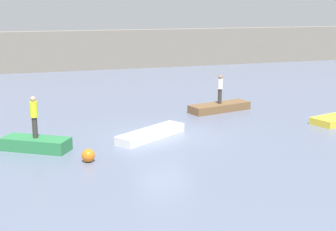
{
  "coord_description": "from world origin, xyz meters",
  "views": [
    {
      "loc": [
        -6.4,
        -20.32,
        6.04
      ],
      "look_at": [
        0.83,
        1.8,
        0.51
      ],
      "focal_mm": 50.19,
      "sensor_mm": 36.0,
      "label": 1
    }
  ],
  "objects_px": {
    "rowboat_green": "(36,144)",
    "rowboat_brown": "(220,107)",
    "person_white_shirt": "(220,88)",
    "person_hiviz_shirt": "(34,115)",
    "rowboat_white": "(151,134)",
    "mooring_buoy": "(88,155)"
  },
  "relations": [
    {
      "from": "rowboat_brown",
      "to": "rowboat_green",
      "type": "bearing_deg",
      "value": -170.28
    },
    {
      "from": "person_hiviz_shirt",
      "to": "rowboat_green",
      "type": "bearing_deg",
      "value": -90.0
    },
    {
      "from": "rowboat_white",
      "to": "person_white_shirt",
      "type": "height_order",
      "value": "person_white_shirt"
    },
    {
      "from": "rowboat_white",
      "to": "person_hiviz_shirt",
      "type": "relative_size",
      "value": 2.15
    },
    {
      "from": "rowboat_green",
      "to": "person_hiviz_shirt",
      "type": "relative_size",
      "value": 1.61
    },
    {
      "from": "rowboat_green",
      "to": "rowboat_white",
      "type": "bearing_deg",
      "value": 35.43
    },
    {
      "from": "person_white_shirt",
      "to": "rowboat_white",
      "type": "bearing_deg",
      "value": -141.82
    },
    {
      "from": "person_hiviz_shirt",
      "to": "mooring_buoy",
      "type": "xyz_separation_m",
      "value": [
        1.87,
        -2.22,
        -1.28
      ]
    },
    {
      "from": "rowboat_green",
      "to": "rowboat_white",
      "type": "relative_size",
      "value": 0.75
    },
    {
      "from": "rowboat_green",
      "to": "person_hiviz_shirt",
      "type": "distance_m",
      "value": 1.27
    },
    {
      "from": "person_hiviz_shirt",
      "to": "rowboat_brown",
      "type": "bearing_deg",
      "value": 22.95
    },
    {
      "from": "person_white_shirt",
      "to": "rowboat_brown",
      "type": "bearing_deg",
      "value": 90.0
    },
    {
      "from": "mooring_buoy",
      "to": "rowboat_white",
      "type": "bearing_deg",
      "value": 36.94
    },
    {
      "from": "rowboat_brown",
      "to": "person_hiviz_shirt",
      "type": "relative_size",
      "value": 2.09
    },
    {
      "from": "mooring_buoy",
      "to": "person_white_shirt",
      "type": "bearing_deg",
      "value": 37.71
    },
    {
      "from": "rowboat_green",
      "to": "rowboat_brown",
      "type": "relative_size",
      "value": 0.77
    },
    {
      "from": "person_hiviz_shirt",
      "to": "mooring_buoy",
      "type": "relative_size",
      "value": 3.41
    },
    {
      "from": "rowboat_green",
      "to": "person_white_shirt",
      "type": "xyz_separation_m",
      "value": [
        10.48,
        4.44,
        1.11
      ]
    },
    {
      "from": "rowboat_white",
      "to": "person_hiviz_shirt",
      "type": "bearing_deg",
      "value": 150.16
    },
    {
      "from": "rowboat_white",
      "to": "rowboat_green",
      "type": "bearing_deg",
      "value": 150.16
    },
    {
      "from": "person_hiviz_shirt",
      "to": "rowboat_white",
      "type": "bearing_deg",
      "value": 2.73
    },
    {
      "from": "rowboat_brown",
      "to": "person_white_shirt",
      "type": "distance_m",
      "value": 1.15
    }
  ]
}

